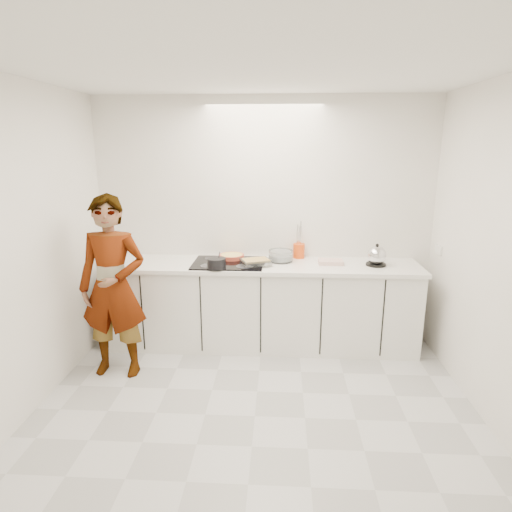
# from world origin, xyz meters

# --- Properties ---
(floor) EXTENTS (3.60, 3.20, 0.00)m
(floor) POSITION_xyz_m (0.00, 0.00, 0.00)
(floor) COLOR silver
(floor) RESTS_ON ground
(ceiling) EXTENTS (3.60, 3.20, 0.00)m
(ceiling) POSITION_xyz_m (0.00, 0.00, 2.60)
(ceiling) COLOR white
(ceiling) RESTS_ON wall_back
(wall_back) EXTENTS (3.60, 0.00, 2.60)m
(wall_back) POSITION_xyz_m (0.00, 1.60, 1.30)
(wall_back) COLOR white
(wall_back) RESTS_ON ground
(wall_front) EXTENTS (3.60, 0.00, 2.60)m
(wall_front) POSITION_xyz_m (0.00, -1.60, 1.30)
(wall_front) COLOR white
(wall_front) RESTS_ON ground
(wall_left) EXTENTS (0.00, 3.20, 2.60)m
(wall_left) POSITION_xyz_m (-1.80, 0.00, 1.30)
(wall_left) COLOR white
(wall_left) RESTS_ON ground
(wall_right) EXTENTS (0.02, 3.20, 2.60)m
(wall_right) POSITION_xyz_m (1.80, 0.02, 1.30)
(wall_right) COLOR white
(wall_right) RESTS_ON ground
(base_cabinets) EXTENTS (3.20, 0.58, 0.87)m
(base_cabinets) POSITION_xyz_m (0.00, 1.28, 0.43)
(base_cabinets) COLOR white
(base_cabinets) RESTS_ON floor
(countertop) EXTENTS (3.24, 0.64, 0.04)m
(countertop) POSITION_xyz_m (0.00, 1.28, 0.89)
(countertop) COLOR white
(countertop) RESTS_ON base_cabinets
(hob) EXTENTS (0.72, 0.54, 0.01)m
(hob) POSITION_xyz_m (-0.35, 1.26, 0.92)
(hob) COLOR black
(hob) RESTS_ON countertop
(tart_dish) EXTENTS (0.34, 0.34, 0.04)m
(tart_dish) POSITION_xyz_m (-0.33, 1.42, 0.95)
(tart_dish) COLOR #BD452F
(tart_dish) RESTS_ON hob
(saucepan) EXTENTS (0.23, 0.23, 0.17)m
(saucepan) POSITION_xyz_m (-0.44, 1.04, 0.98)
(saucepan) COLOR black
(saucepan) RESTS_ON hob
(baking_dish) EXTENTS (0.34, 0.30, 0.05)m
(baking_dish) POSITION_xyz_m (-0.06, 1.19, 0.95)
(baking_dish) COLOR silver
(baking_dish) RESTS_ON hob
(mixing_bowl) EXTENTS (0.30, 0.30, 0.12)m
(mixing_bowl) POSITION_xyz_m (0.19, 1.38, 0.96)
(mixing_bowl) COLOR silver
(mixing_bowl) RESTS_ON countertop
(tea_towel) EXTENTS (0.25, 0.19, 0.04)m
(tea_towel) POSITION_xyz_m (0.71, 1.32, 0.93)
(tea_towel) COLOR white
(tea_towel) RESTS_ON countertop
(kettle) EXTENTS (0.24, 0.24, 0.23)m
(kettle) POSITION_xyz_m (1.16, 1.28, 1.01)
(kettle) COLOR black
(kettle) RESTS_ON countertop
(utensil_crock) EXTENTS (0.15, 0.15, 0.16)m
(utensil_crock) POSITION_xyz_m (0.39, 1.54, 0.99)
(utensil_crock) COLOR #E4480F
(utensil_crock) RESTS_ON countertop
(cook) EXTENTS (0.62, 0.41, 1.69)m
(cook) POSITION_xyz_m (-1.33, 0.63, 0.84)
(cook) COLOR white
(cook) RESTS_ON floor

